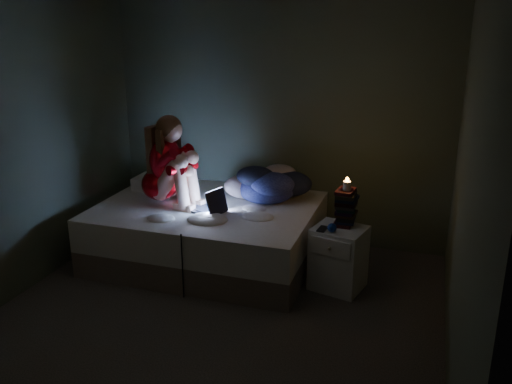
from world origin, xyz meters
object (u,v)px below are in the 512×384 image
at_px(nightstand, 338,258).
at_px(bed, 208,232).
at_px(laptop, 205,199).
at_px(candle, 347,187).
at_px(phone, 324,230).
at_px(woman, 159,159).

bearing_deg(nightstand, bed, -174.93).
relative_size(laptop, candle, 4.48).
bearing_deg(phone, woman, 164.17).
bearing_deg(bed, woman, -173.96).
distance_m(laptop, phone, 1.20).
xyz_separation_m(candle, phone, (-0.14, -0.21, -0.34)).
bearing_deg(woman, bed, 17.05).
relative_size(nightstand, phone, 4.14).
bearing_deg(phone, laptop, 165.79).
relative_size(candle, phone, 0.57).
xyz_separation_m(bed, nightstand, (1.35, -0.20, 0.00)).
height_order(laptop, nightstand, laptop).
distance_m(nightstand, phone, 0.34).
xyz_separation_m(bed, laptop, (0.05, -0.16, 0.41)).
height_order(bed, nightstand, nightstand).
xyz_separation_m(woman, candle, (1.85, -0.05, -0.09)).
height_order(nightstand, phone, phone).
distance_m(woman, laptop, 0.62).
distance_m(laptop, nightstand, 1.37).
bearing_deg(nightstand, phone, -122.00).
bearing_deg(bed, phone, -14.27).
bearing_deg(bed, laptop, -73.96).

